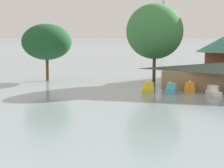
{
  "coord_description": "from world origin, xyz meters",
  "views": [
    {
      "loc": [
        11.01,
        -15.76,
        7.95
      ],
      "look_at": [
        1.01,
        22.24,
        2.79
      ],
      "focal_mm": 58.59,
      "sensor_mm": 36.0,
      "label": 1
    }
  ],
  "objects": [
    {
      "name": "pedal_boat_cyan",
      "position": [
        6.15,
        35.33,
        0.56
      ],
      "size": [
        1.47,
        2.35,
        1.76
      ],
      "rotation": [
        0.0,
        0.0,
        -1.62
      ],
      "color": "#4CB7CC",
      "rests_on": "ground"
    },
    {
      "name": "shoreline_tree_mid",
      "position": [
        2.15,
        46.22,
        8.74
      ],
      "size": [
        9.61,
        9.61,
        13.41
      ],
      "color": "brown",
      "rests_on": "ground"
    },
    {
      "name": "pedal_boat_white",
      "position": [
        11.86,
        35.26,
        0.49
      ],
      "size": [
        2.21,
        3.24,
        1.4
      ],
      "rotation": [
        0.0,
        0.0,
        -1.24
      ],
      "color": "white",
      "rests_on": "ground"
    },
    {
      "name": "pedal_boat_orange",
      "position": [
        8.6,
        36.97,
        0.57
      ],
      "size": [
        1.64,
        2.3,
        1.79
      ],
      "rotation": [
        0.0,
        0.0,
        -1.51
      ],
      "color": "orange",
      "rests_on": "ground"
    },
    {
      "name": "shoreline_tree_tall_left",
      "position": [
        -16.83,
        44.42,
        6.93
      ],
      "size": [
        8.84,
        8.84,
        10.14
      ],
      "color": "brown",
      "rests_on": "ground"
    },
    {
      "name": "boathouse",
      "position": [
        13.0,
        41.66,
        2.09
      ],
      "size": [
        18.46,
        8.48,
        4.0
      ],
      "color": "#9E7F5B",
      "rests_on": "ground"
    },
    {
      "name": "pedal_boat_yellow",
      "position": [
        2.86,
        35.74,
        0.51
      ],
      "size": [
        1.96,
        2.69,
        1.7
      ],
      "rotation": [
        0.0,
        0.0,
        -1.46
      ],
      "color": "yellow",
      "rests_on": "ground"
    }
  ]
}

